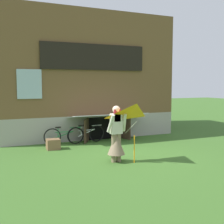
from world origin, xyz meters
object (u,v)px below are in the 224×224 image
Objects in this scene: bicycle_silver at (86,134)px; wooden_crate at (53,144)px; bicycle_green at (64,136)px; person at (116,138)px; kite at (137,120)px.

wooden_crate is at bearing -163.86° from bicycle_silver.
person is at bearing -67.93° from bicycle_green.
person is 1.08× the size of bicycle_silver.
bicycle_silver is 1.57m from wooden_crate.
person reaches higher than bicycle_green.
bicycle_silver is at bearing 78.79° from person.
bicycle_green is at bearing 48.62° from wooden_crate.
kite is 3.94m from bicycle_green.
bicycle_silver is at bearing 22.98° from wooden_crate.
bicycle_green is (-1.21, 3.61, -0.98)m from kite.
bicycle_green is at bearing 95.60° from person.
person is 3.67× the size of wooden_crate.
bicycle_green is (-0.86, 3.00, -0.37)m from person.
bicycle_silver is 1.02× the size of bicycle_green.
person is at bearing -59.58° from wooden_crate.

